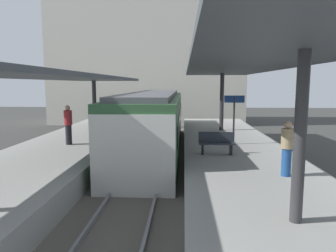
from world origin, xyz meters
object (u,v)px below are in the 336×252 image
object	(u,v)px
platform_bench	(217,142)
platform_sign	(234,109)
passenger_near_bench	(287,148)
commuter_train	(154,122)
passenger_mid_platform	(68,124)

from	to	relation	value
platform_bench	platform_sign	world-z (taller)	platform_sign
passenger_near_bench	platform_bench	bearing A→B (deg)	121.34
commuter_train	platform_bench	bearing A→B (deg)	-55.56
passenger_mid_platform	passenger_near_bench	bearing A→B (deg)	-28.89
commuter_train	passenger_near_bench	size ratio (longest dim) A/B	8.48
platform_bench	passenger_mid_platform	size ratio (longest dim) A/B	0.79
commuter_train	passenger_mid_platform	distance (m)	4.41
passenger_near_bench	commuter_train	bearing A→B (deg)	123.19
commuter_train	platform_bench	world-z (taller)	commuter_train
platform_bench	platform_sign	bearing A→B (deg)	65.35
platform_bench	passenger_near_bench	size ratio (longest dim) A/B	0.85
passenger_near_bench	platform_sign	bearing A→B (deg)	98.76
platform_sign	passenger_near_bench	distance (m)	5.15
commuter_train	passenger_mid_platform	bearing A→B (deg)	-145.40
commuter_train	passenger_mid_platform	size ratio (longest dim) A/B	7.86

